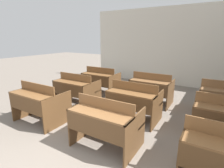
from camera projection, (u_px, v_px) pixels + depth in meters
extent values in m
cube|color=beige|center=(172.00, 47.00, 6.83)|extent=(6.73, 0.06, 3.02)
cube|color=#53361D|center=(27.00, 102.00, 4.26)|extent=(0.03, 0.79, 0.72)
cube|color=#53361D|center=(58.00, 111.00, 3.72)|extent=(0.03, 0.79, 0.72)
cube|color=brown|center=(31.00, 94.00, 3.71)|extent=(1.11, 0.34, 0.03)
cube|color=#53361D|center=(25.00, 105.00, 3.63)|extent=(1.05, 0.02, 0.32)
cube|color=brown|center=(37.00, 88.00, 3.81)|extent=(1.11, 0.02, 0.19)
cube|color=brown|center=(50.00, 100.00, 4.17)|extent=(1.11, 0.32, 0.03)
cube|color=#53361D|center=(51.00, 111.00, 4.24)|extent=(1.05, 0.04, 0.04)
cube|color=brown|center=(83.00, 119.00, 3.34)|extent=(0.03, 0.79, 0.72)
cube|color=brown|center=(135.00, 135.00, 2.80)|extent=(0.03, 0.79, 0.72)
cube|color=brown|center=(99.00, 113.00, 2.79)|extent=(1.11, 0.34, 0.03)
cube|color=brown|center=(93.00, 128.00, 2.71)|extent=(1.05, 0.02, 0.32)
cube|color=brown|center=(104.00, 104.00, 2.90)|extent=(1.11, 0.02, 0.19)
cube|color=brown|center=(114.00, 118.00, 3.25)|extent=(1.11, 0.32, 0.03)
cube|color=brown|center=(114.00, 131.00, 3.32)|extent=(1.05, 0.04, 0.04)
cube|color=#54371E|center=(183.00, 149.00, 2.47)|extent=(0.03, 0.79, 0.72)
cube|color=#53371E|center=(64.00, 89.00, 5.25)|extent=(0.03, 0.79, 0.72)
cube|color=#53371E|center=(93.00, 95.00, 4.71)|extent=(0.03, 0.79, 0.72)
cube|color=brown|center=(71.00, 82.00, 4.70)|extent=(1.11, 0.34, 0.03)
cube|color=#53371E|center=(67.00, 90.00, 4.62)|extent=(1.05, 0.02, 0.32)
cube|color=brown|center=(75.00, 77.00, 4.81)|extent=(1.11, 0.02, 0.19)
cube|color=brown|center=(83.00, 88.00, 5.16)|extent=(1.11, 0.32, 0.03)
cube|color=#53371E|center=(83.00, 97.00, 5.23)|extent=(1.05, 0.04, 0.04)
cube|color=#52361D|center=(115.00, 100.00, 4.34)|extent=(0.03, 0.79, 0.72)
cube|color=#52361D|center=(157.00, 109.00, 3.80)|extent=(0.03, 0.79, 0.72)
cube|color=brown|center=(131.00, 93.00, 3.79)|extent=(1.11, 0.34, 0.03)
cube|color=#52361D|center=(127.00, 103.00, 3.71)|extent=(1.05, 0.02, 0.32)
cube|color=brown|center=(134.00, 87.00, 3.90)|extent=(1.11, 0.02, 0.19)
cube|color=brown|center=(139.00, 99.00, 4.25)|extent=(1.11, 0.32, 0.03)
cube|color=#52361D|center=(138.00, 109.00, 4.32)|extent=(1.05, 0.04, 0.04)
cube|color=brown|center=(194.00, 117.00, 3.45)|extent=(0.03, 0.79, 0.72)
cube|color=brown|center=(224.00, 128.00, 3.44)|extent=(1.05, 0.04, 0.04)
cube|color=#52351C|center=(89.00, 81.00, 6.25)|extent=(0.03, 0.79, 0.72)
cube|color=#52351C|center=(115.00, 85.00, 5.71)|extent=(0.03, 0.79, 0.72)
cube|color=brown|center=(97.00, 74.00, 5.71)|extent=(1.11, 0.34, 0.03)
cube|color=#52351C|center=(94.00, 81.00, 5.62)|extent=(1.05, 0.02, 0.32)
cube|color=brown|center=(100.00, 70.00, 5.81)|extent=(1.11, 0.02, 0.19)
cube|color=brown|center=(105.00, 80.00, 6.16)|extent=(1.11, 0.32, 0.03)
cube|color=#52351C|center=(105.00, 87.00, 6.23)|extent=(1.05, 0.04, 0.04)
cube|color=brown|center=(134.00, 89.00, 5.34)|extent=(0.03, 0.79, 0.72)
cube|color=brown|center=(170.00, 94.00, 4.80)|extent=(0.03, 0.79, 0.72)
cube|color=brown|center=(149.00, 81.00, 4.79)|extent=(1.11, 0.34, 0.03)
cube|color=brown|center=(147.00, 89.00, 4.71)|extent=(1.05, 0.02, 0.32)
cube|color=brown|center=(152.00, 76.00, 4.90)|extent=(1.11, 0.02, 0.19)
cube|color=brown|center=(154.00, 87.00, 5.25)|extent=(1.11, 0.32, 0.03)
cube|color=brown|center=(154.00, 96.00, 5.32)|extent=(1.05, 0.04, 0.04)
cube|color=brown|center=(200.00, 99.00, 4.45)|extent=(0.03, 0.79, 0.72)
cube|color=brown|center=(223.00, 107.00, 4.43)|extent=(1.05, 0.04, 0.04)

